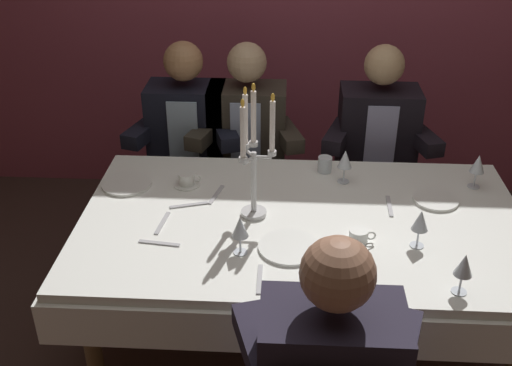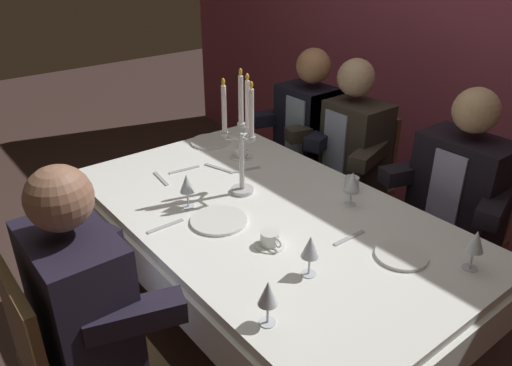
{
  "view_description": "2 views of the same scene",
  "coord_description": "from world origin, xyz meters",
  "px_view_note": "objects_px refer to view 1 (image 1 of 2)",
  "views": [
    {
      "loc": [
        -0.07,
        -2.2,
        2.15
      ],
      "look_at": [
        -0.2,
        0.07,
        0.87
      ],
      "focal_mm": 42.86,
      "sensor_mm": 36.0,
      "label": 1
    },
    {
      "loc": [
        1.49,
        -1.24,
        1.87
      ],
      "look_at": [
        -0.08,
        0.01,
        0.84
      ],
      "focal_mm": 35.09,
      "sensor_mm": 36.0,
      "label": 2
    }
  ],
  "objects_px": {
    "dinner_plate_0": "(436,200)",
    "coffee_cup_1": "(187,180)",
    "wine_glass_2": "(345,160)",
    "dinner_plate_2": "(127,184)",
    "water_tumbler_0": "(325,164)",
    "seated_diner_0": "(188,130)",
    "wine_glass_4": "(240,228)",
    "wine_glass_0": "(464,266)",
    "candelabra": "(254,159)",
    "coffee_cup_0": "(359,237)",
    "seated_diner_1": "(247,132)",
    "dinner_plate_1": "(289,247)",
    "seated_diner_3": "(377,135)",
    "dining_table": "(301,242)",
    "wine_glass_3": "(478,165)",
    "wine_glass_1": "(420,222)"
  },
  "relations": [
    {
      "from": "wine_glass_4",
      "to": "water_tumbler_0",
      "type": "xyz_separation_m",
      "value": [
        0.36,
        0.69,
        -0.08
      ]
    },
    {
      "from": "wine_glass_1",
      "to": "dinner_plate_1",
      "type": "bearing_deg",
      "value": -174.44
    },
    {
      "from": "candelabra",
      "to": "dinner_plate_0",
      "type": "relative_size",
      "value": 2.96
    },
    {
      "from": "candelabra",
      "to": "wine_glass_2",
      "type": "relative_size",
      "value": 3.64
    },
    {
      "from": "dinner_plate_1",
      "to": "wine_glass_2",
      "type": "height_order",
      "value": "wine_glass_2"
    },
    {
      "from": "candelabra",
      "to": "wine_glass_0",
      "type": "distance_m",
      "value": 0.91
    },
    {
      "from": "wine_glass_0",
      "to": "wine_glass_4",
      "type": "bearing_deg",
      "value": 166.38
    },
    {
      "from": "water_tumbler_0",
      "to": "coffee_cup_1",
      "type": "xyz_separation_m",
      "value": [
        -0.65,
        -0.17,
        -0.01
      ]
    },
    {
      "from": "coffee_cup_0",
      "to": "wine_glass_4",
      "type": "bearing_deg",
      "value": -168.71
    },
    {
      "from": "dinner_plate_0",
      "to": "coffee_cup_1",
      "type": "xyz_separation_m",
      "value": [
        -1.13,
        0.08,
        0.02
      ]
    },
    {
      "from": "seated_diner_3",
      "to": "dining_table",
      "type": "bearing_deg",
      "value": -115.16
    },
    {
      "from": "coffee_cup_1",
      "to": "dinner_plate_1",
      "type": "bearing_deg",
      "value": -45.15
    },
    {
      "from": "coffee_cup_1",
      "to": "seated_diner_3",
      "type": "relative_size",
      "value": 0.11
    },
    {
      "from": "wine_glass_4",
      "to": "wine_glass_0",
      "type": "bearing_deg",
      "value": -13.62
    },
    {
      "from": "candelabra",
      "to": "wine_glass_4",
      "type": "distance_m",
      "value": 0.32
    },
    {
      "from": "dinner_plate_2",
      "to": "wine_glass_4",
      "type": "xyz_separation_m",
      "value": [
        0.57,
        -0.5,
        0.11
      ]
    },
    {
      "from": "water_tumbler_0",
      "to": "seated_diner_0",
      "type": "height_order",
      "value": "seated_diner_0"
    },
    {
      "from": "wine_glass_0",
      "to": "seated_diner_0",
      "type": "xyz_separation_m",
      "value": [
        -1.18,
        1.34,
        -0.12
      ]
    },
    {
      "from": "dining_table",
      "to": "wine_glass_2",
      "type": "distance_m",
      "value": 0.45
    },
    {
      "from": "water_tumbler_0",
      "to": "dining_table",
      "type": "bearing_deg",
      "value": -104.32
    },
    {
      "from": "seated_diner_0",
      "to": "seated_diner_3",
      "type": "distance_m",
      "value": 1.05
    },
    {
      "from": "seated_diner_0",
      "to": "wine_glass_2",
      "type": "bearing_deg",
      "value": -33.61
    },
    {
      "from": "candelabra",
      "to": "wine_glass_4",
      "type": "bearing_deg",
      "value": -97.24
    },
    {
      "from": "wine_glass_3",
      "to": "dining_table",
      "type": "bearing_deg",
      "value": -157.96
    },
    {
      "from": "wine_glass_2",
      "to": "dinner_plate_2",
      "type": "bearing_deg",
      "value": -175.04
    },
    {
      "from": "dinner_plate_2",
      "to": "coffee_cup_0",
      "type": "height_order",
      "value": "coffee_cup_0"
    },
    {
      "from": "coffee_cup_1",
      "to": "wine_glass_2",
      "type": "bearing_deg",
      "value": 5.63
    },
    {
      "from": "coffee_cup_0",
      "to": "wine_glass_0",
      "type": "bearing_deg",
      "value": -40.76
    },
    {
      "from": "dinner_plate_2",
      "to": "coffee_cup_1",
      "type": "height_order",
      "value": "coffee_cup_1"
    },
    {
      "from": "candelabra",
      "to": "water_tumbler_0",
      "type": "distance_m",
      "value": 0.57
    },
    {
      "from": "dining_table",
      "to": "candelabra",
      "type": "xyz_separation_m",
      "value": [
        -0.21,
        0.02,
        0.39
      ]
    },
    {
      "from": "water_tumbler_0",
      "to": "seated_diner_3",
      "type": "relative_size",
      "value": 0.06
    },
    {
      "from": "wine_glass_4",
      "to": "coffee_cup_0",
      "type": "bearing_deg",
      "value": 11.29
    },
    {
      "from": "wine_glass_2",
      "to": "seated_diner_1",
      "type": "distance_m",
      "value": 0.75
    },
    {
      "from": "dinner_plate_1",
      "to": "water_tumbler_0",
      "type": "bearing_deg",
      "value": 75.87
    },
    {
      "from": "wine_glass_2",
      "to": "seated_diner_1",
      "type": "relative_size",
      "value": 0.13
    },
    {
      "from": "wine_glass_4",
      "to": "coffee_cup_1",
      "type": "distance_m",
      "value": 0.6
    },
    {
      "from": "candelabra",
      "to": "wine_glass_3",
      "type": "xyz_separation_m",
      "value": [
        1.01,
        0.3,
        -0.15
      ]
    },
    {
      "from": "wine_glass_0",
      "to": "seated_diner_3",
      "type": "xyz_separation_m",
      "value": [
        -0.14,
        1.34,
        -0.12
      ]
    },
    {
      "from": "wine_glass_3",
      "to": "seated_diner_0",
      "type": "height_order",
      "value": "seated_diner_0"
    },
    {
      "from": "seated_diner_1",
      "to": "seated_diner_3",
      "type": "relative_size",
      "value": 1.0
    },
    {
      "from": "wine_glass_1",
      "to": "wine_glass_3",
      "type": "distance_m",
      "value": 0.6
    },
    {
      "from": "wine_glass_3",
      "to": "coffee_cup_0",
      "type": "distance_m",
      "value": 0.76
    },
    {
      "from": "wine_glass_2",
      "to": "water_tumbler_0",
      "type": "relative_size",
      "value": 2.15
    },
    {
      "from": "wine_glass_2",
      "to": "seated_diner_3",
      "type": "distance_m",
      "value": 0.6
    },
    {
      "from": "dinner_plate_2",
      "to": "seated_diner_1",
      "type": "relative_size",
      "value": 0.19
    },
    {
      "from": "candelabra",
      "to": "dinner_plate_0",
      "type": "distance_m",
      "value": 0.86
    },
    {
      "from": "dinner_plate_1",
      "to": "wine_glass_0",
      "type": "bearing_deg",
      "value": -20.7
    },
    {
      "from": "coffee_cup_1",
      "to": "seated_diner_0",
      "type": "relative_size",
      "value": 0.11
    },
    {
      "from": "wine_glass_0",
      "to": "wine_glass_4",
      "type": "xyz_separation_m",
      "value": [
        -0.8,
        0.19,
        0.0
      ]
    }
  ]
}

